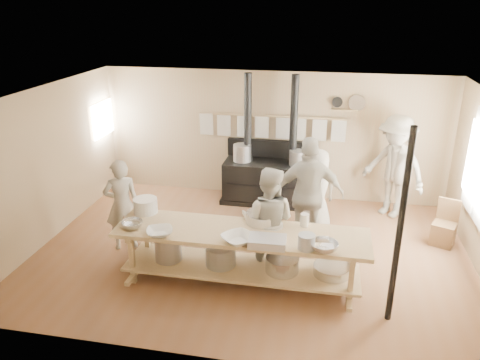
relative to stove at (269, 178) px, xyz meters
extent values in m
plane|color=brown|center=(0.01, -2.12, -0.52)|extent=(7.00, 7.00, 0.00)
plane|color=tan|center=(0.01, 0.38, 0.78)|extent=(7.00, 0.00, 7.00)
plane|color=tan|center=(0.01, -4.62, 0.78)|extent=(7.00, 0.00, 7.00)
plane|color=tan|center=(-3.49, -2.12, 0.78)|extent=(0.00, 5.00, 5.00)
plane|color=beige|center=(0.01, -2.12, 2.08)|extent=(7.00, 7.00, 0.00)
plane|color=white|center=(3.44, -1.52, 0.98)|extent=(0.00, 1.50, 1.50)
cube|color=beige|center=(3.43, -1.52, 0.98)|extent=(0.02, 0.03, 1.50)
plane|color=white|center=(-3.44, -0.12, 1.08)|extent=(0.00, 0.90, 0.90)
cube|color=black|center=(0.01, -0.02, -0.10)|extent=(1.80, 0.70, 0.85)
cube|color=black|center=(0.01, -0.02, -0.47)|extent=(1.90, 0.75, 0.10)
cube|color=black|center=(0.01, 0.28, 0.53)|extent=(1.80, 0.12, 0.35)
cylinder|color=black|center=(-0.44, 0.03, 1.20)|extent=(0.15, 0.15, 1.75)
cylinder|color=black|center=(0.46, 0.03, 1.20)|extent=(0.15, 0.15, 1.75)
cylinder|color=#B2B2B7|center=(-0.54, -0.02, 0.50)|extent=(0.36, 0.36, 0.34)
cylinder|color=gray|center=(0.56, -0.07, 0.48)|extent=(0.30, 0.30, 0.30)
cylinder|color=tan|center=(0.01, 0.28, 1.20)|extent=(3.00, 0.04, 0.04)
cube|color=beige|center=(-1.34, 0.28, 0.98)|extent=(0.28, 0.01, 0.46)
cube|color=beige|center=(-0.96, 0.28, 0.98)|extent=(0.28, 0.01, 0.46)
cube|color=beige|center=(-0.57, 0.28, 0.98)|extent=(0.28, 0.01, 0.46)
cube|color=beige|center=(-0.19, 0.28, 0.98)|extent=(0.28, 0.01, 0.46)
cube|color=beige|center=(0.20, 0.28, 0.98)|extent=(0.28, 0.01, 0.46)
cube|color=beige|center=(0.59, 0.28, 0.98)|extent=(0.28, 0.01, 0.46)
cube|color=beige|center=(0.97, 0.28, 0.98)|extent=(0.28, 0.01, 0.46)
cube|color=beige|center=(1.36, 0.28, 0.98)|extent=(0.28, 0.01, 0.46)
cube|color=tan|center=(1.41, 0.30, 1.38)|extent=(0.50, 0.14, 0.03)
cylinder|color=black|center=(1.26, 0.32, 1.53)|extent=(0.20, 0.04, 0.20)
cylinder|color=silver|center=(1.63, 0.32, 1.53)|extent=(0.32, 0.03, 0.32)
cube|color=tan|center=(0.01, -3.02, 0.30)|extent=(3.60, 0.90, 0.06)
cube|color=tan|center=(0.01, -3.02, -0.27)|extent=(3.40, 0.80, 0.04)
cube|color=tan|center=(0.01, -3.02, -0.32)|extent=(3.30, 0.06, 0.06)
cube|color=tan|center=(-1.54, -3.32, -0.10)|extent=(0.07, 0.07, 0.85)
cube|color=tan|center=(-1.54, -2.72, -0.10)|extent=(0.07, 0.07, 0.85)
cube|color=tan|center=(1.56, -3.32, -0.10)|extent=(0.07, 0.07, 0.85)
cube|color=tan|center=(1.56, -2.72, -0.10)|extent=(0.07, 0.07, 0.85)
cylinder|color=#B2B2B7|center=(-1.09, -3.02, -0.06)|extent=(0.40, 0.40, 0.38)
cylinder|color=gray|center=(-0.29, -3.02, -0.10)|extent=(0.44, 0.44, 0.30)
cylinder|color=silver|center=(0.61, -3.02, -0.14)|extent=(0.48, 0.48, 0.22)
cylinder|color=silver|center=(1.31, -3.02, -0.18)|extent=(0.52, 0.52, 0.14)
cylinder|color=black|center=(2.06, -3.47, 0.78)|extent=(0.08, 0.08, 2.60)
imported|color=#A5A192|center=(-2.10, -2.35, 0.26)|extent=(0.67, 0.59, 1.55)
imported|color=#A5A192|center=(0.34, -2.64, 0.33)|extent=(0.88, 0.72, 1.69)
imported|color=#A5A192|center=(0.99, -1.10, 0.24)|extent=(0.88, 0.79, 1.52)
imported|color=#A5A192|center=(0.89, -1.81, 0.44)|extent=(1.18, 0.62, 1.93)
imported|color=#A5A192|center=(2.38, -0.17, 0.46)|extent=(1.45, 1.36, 1.96)
cube|color=brown|center=(3.16, -1.22, -0.33)|extent=(0.47, 0.47, 0.39)
cube|color=brown|center=(3.22, -1.07, 0.04)|extent=(0.35, 0.17, 0.43)
imported|color=white|center=(-1.08, -3.35, 0.37)|extent=(0.47, 0.47, 0.09)
imported|color=silver|center=(-1.54, -3.20, 0.38)|extent=(0.43, 0.43, 0.10)
imported|color=white|center=(0.03, -3.35, 0.38)|extent=(0.60, 0.60, 0.10)
imported|color=silver|center=(1.17, -3.35, 0.39)|extent=(0.52, 0.52, 0.12)
cube|color=#B2B2B7|center=(0.43, -3.35, 0.38)|extent=(0.51, 0.35, 0.11)
cylinder|color=silver|center=(0.27, -2.69, 0.41)|extent=(0.56, 0.56, 0.15)
cylinder|color=gray|center=(0.94, -3.35, 0.43)|extent=(0.29, 0.29, 0.21)
cylinder|color=white|center=(-1.54, -2.69, 0.44)|extent=(0.43, 0.43, 0.23)
cylinder|color=white|center=(0.87, -2.69, 0.42)|extent=(0.16, 0.16, 0.19)
camera|label=1|loc=(1.12, -8.80, 3.41)|focal=35.00mm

